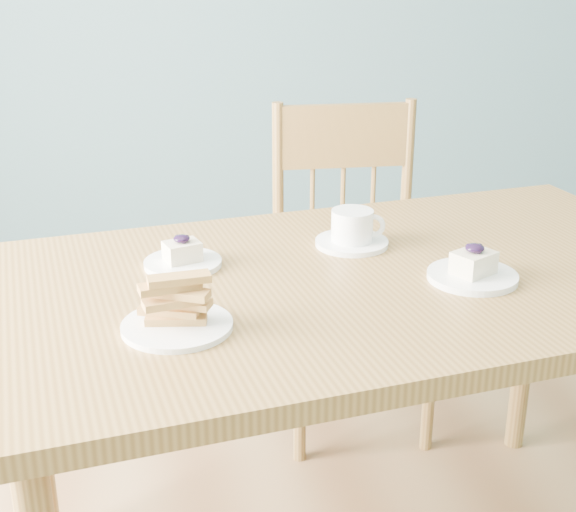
{
  "coord_description": "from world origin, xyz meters",
  "views": [
    {
      "loc": [
        -0.66,
        -1.33,
        1.37
      ],
      "look_at": [
        -0.4,
        0.12,
        0.79
      ],
      "focal_mm": 50.0,
      "sensor_mm": 36.0,
      "label": 1
    }
  ],
  "objects_px": {
    "cheesecake_plate_far": "(183,258)",
    "biscotti_plate": "(176,310)",
    "cheesecake_plate_near": "(473,270)",
    "coffee_cup": "(353,231)",
    "dining_chair": "(351,269)",
    "dining_table": "(365,308)"
  },
  "relations": [
    {
      "from": "cheesecake_plate_far",
      "to": "dining_chair",
      "type": "bearing_deg",
      "value": 49.87
    },
    {
      "from": "cheesecake_plate_near",
      "to": "cheesecake_plate_far",
      "type": "relative_size",
      "value": 1.11
    },
    {
      "from": "dining_table",
      "to": "dining_chair",
      "type": "relative_size",
      "value": 1.62
    },
    {
      "from": "cheesecake_plate_near",
      "to": "cheesecake_plate_far",
      "type": "height_order",
      "value": "cheesecake_plate_near"
    },
    {
      "from": "dining_chair",
      "to": "coffee_cup",
      "type": "relative_size",
      "value": 6.09
    },
    {
      "from": "dining_table",
      "to": "coffee_cup",
      "type": "relative_size",
      "value": 9.89
    },
    {
      "from": "dining_table",
      "to": "dining_chair",
      "type": "distance_m",
      "value": 0.74
    },
    {
      "from": "dining_table",
      "to": "biscotti_plate",
      "type": "bearing_deg",
      "value": -162.8
    },
    {
      "from": "dining_chair",
      "to": "biscotti_plate",
      "type": "xyz_separation_m",
      "value": [
        -0.53,
        -0.88,
        0.32
      ]
    },
    {
      "from": "coffee_cup",
      "to": "cheesecake_plate_near",
      "type": "bearing_deg",
      "value": -37.59
    },
    {
      "from": "dining_chair",
      "to": "cheesecake_plate_far",
      "type": "relative_size",
      "value": 6.12
    },
    {
      "from": "dining_chair",
      "to": "cheesecake_plate_near",
      "type": "xyz_separation_m",
      "value": [
        0.04,
        -0.77,
        0.3
      ]
    },
    {
      "from": "cheesecake_plate_near",
      "to": "cheesecake_plate_far",
      "type": "bearing_deg",
      "value": 163.07
    },
    {
      "from": "dining_chair",
      "to": "coffee_cup",
      "type": "bearing_deg",
      "value": -103.11
    },
    {
      "from": "cheesecake_plate_near",
      "to": "cheesecake_plate_far",
      "type": "xyz_separation_m",
      "value": [
        -0.54,
        0.17,
        -0.0
      ]
    },
    {
      "from": "coffee_cup",
      "to": "biscotti_plate",
      "type": "bearing_deg",
      "value": -125.66
    },
    {
      "from": "biscotti_plate",
      "to": "dining_table",
      "type": "bearing_deg",
      "value": 26.08
    },
    {
      "from": "cheesecake_plate_near",
      "to": "dining_chair",
      "type": "bearing_deg",
      "value": 92.83
    },
    {
      "from": "dining_table",
      "to": "coffee_cup",
      "type": "bearing_deg",
      "value": 77.43
    },
    {
      "from": "cheesecake_plate_near",
      "to": "coffee_cup",
      "type": "distance_m",
      "value": 0.29
    },
    {
      "from": "cheesecake_plate_far",
      "to": "biscotti_plate",
      "type": "height_order",
      "value": "biscotti_plate"
    },
    {
      "from": "cheesecake_plate_near",
      "to": "cheesecake_plate_far",
      "type": "distance_m",
      "value": 0.57
    }
  ]
}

